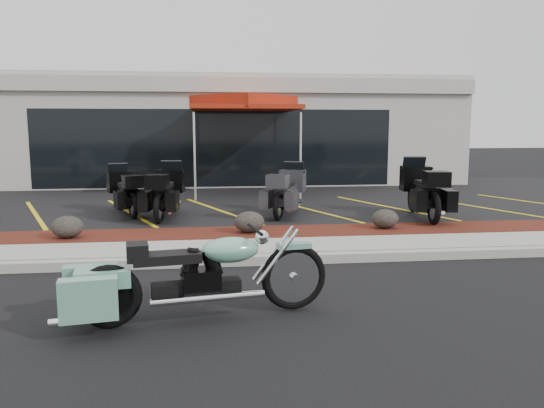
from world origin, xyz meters
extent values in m
plane|color=black|center=(0.00, 0.00, 0.00)|extent=(90.00, 90.00, 0.00)
cube|color=gray|center=(0.00, 0.90, 0.07)|extent=(24.00, 0.25, 0.15)
cube|color=gray|center=(0.00, 1.60, 0.07)|extent=(24.00, 1.20, 0.15)
cube|color=#36140C|center=(0.00, 2.80, 0.08)|extent=(24.00, 1.20, 0.16)
cube|color=black|center=(0.00, 8.20, 0.07)|extent=(26.00, 9.60, 0.15)
cube|color=#9B948C|center=(0.00, 14.50, 2.00)|extent=(18.00, 8.00, 4.00)
cube|color=black|center=(0.00, 10.52, 1.50)|extent=(12.00, 0.06, 2.60)
cube|color=#9B948C|center=(0.00, 10.49, 3.60)|extent=(18.00, 0.30, 0.50)
ellipsoid|color=black|center=(-2.90, 2.62, 0.37)|extent=(0.58, 0.49, 0.41)
ellipsoid|color=black|center=(0.51, 2.73, 0.37)|extent=(0.59, 0.49, 0.42)
ellipsoid|color=black|center=(3.31, 2.83, 0.36)|extent=(0.55, 0.46, 0.39)
cone|color=#EC6307|center=(-1.22, 7.24, 0.36)|extent=(0.36, 0.36, 0.42)
cylinder|color=silver|center=(-1.00, 8.02, 1.39)|extent=(0.06, 0.06, 2.48)
cylinder|color=silver|center=(1.90, 7.19, 1.39)|extent=(0.06, 0.06, 2.48)
cylinder|color=silver|center=(-0.17, 10.92, 1.39)|extent=(0.06, 0.06, 2.48)
cylinder|color=silver|center=(2.73, 10.09, 1.39)|extent=(0.06, 0.06, 2.48)
cube|color=maroon|center=(0.86, 9.06, 2.79)|extent=(4.00, 4.00, 0.13)
cube|color=maroon|center=(0.86, 9.06, 2.97)|extent=(3.22, 3.22, 0.38)
camera|label=1|loc=(-0.27, -7.48, 2.23)|focal=35.00mm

